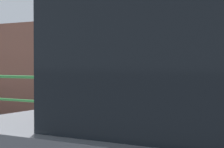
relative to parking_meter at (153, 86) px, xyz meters
name	(u,v)px	position (x,y,z in m)	size (l,w,h in m)	color
parking_meter	(153,86)	(0.00, 0.00, 0.00)	(0.18, 0.19, 1.47)	slate
pedestrian_at_meter	(112,99)	(-0.57, 0.16, -0.17)	(0.69, 0.50, 1.61)	black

